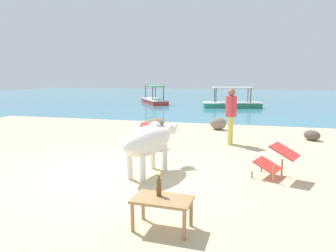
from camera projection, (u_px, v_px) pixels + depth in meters
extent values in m
cube|color=#CCB78E|center=(123.00, 174.00, 6.22)|extent=(18.00, 14.00, 0.04)
cube|color=teal|center=(221.00, 99.00, 27.20)|extent=(60.00, 36.00, 0.03)
cylinder|color=silver|center=(153.00, 156.00, 6.51)|extent=(0.11, 0.11, 0.54)
cylinder|color=silver|center=(165.00, 158.00, 6.36)|extent=(0.11, 0.11, 0.54)
cylinder|color=silver|center=(130.00, 166.00, 5.82)|extent=(0.11, 0.11, 0.54)
cylinder|color=silver|center=(143.00, 168.00, 5.67)|extent=(0.11, 0.11, 0.54)
ellipsoid|color=silver|center=(148.00, 141.00, 6.02)|extent=(0.91, 1.57, 0.59)
ellipsoid|color=silver|center=(171.00, 129.00, 6.78)|extent=(0.33, 0.44, 0.28)
cone|color=silver|center=(165.00, 123.00, 6.83)|extent=(0.12, 0.12, 0.10)
cone|color=silver|center=(176.00, 124.00, 6.70)|extent=(0.12, 0.12, 0.10)
ellipsoid|color=silver|center=(155.00, 126.00, 6.20)|extent=(0.30, 0.33, 0.20)
cube|color=#A37A4C|center=(162.00, 200.00, 3.90)|extent=(0.78, 0.47, 0.04)
cylinder|color=#A37A4C|center=(191.00, 212.00, 4.00)|extent=(0.05, 0.05, 0.38)
cylinder|color=#A37A4C|center=(184.00, 225.00, 3.66)|extent=(0.05, 0.05, 0.38)
cylinder|color=#A37A4C|center=(143.00, 206.00, 4.20)|extent=(0.05, 0.05, 0.38)
cylinder|color=#A37A4C|center=(132.00, 217.00, 3.86)|extent=(0.05, 0.05, 0.38)
cylinder|color=brown|center=(159.00, 188.00, 3.96)|extent=(0.07, 0.07, 0.22)
cylinder|color=brown|center=(159.00, 177.00, 3.94)|extent=(0.03, 0.03, 0.06)
cylinder|color=yellow|center=(159.00, 175.00, 3.93)|extent=(0.03, 0.03, 0.02)
cylinder|color=#A37A4C|center=(144.00, 141.00, 8.94)|extent=(0.04, 0.04, 0.14)
cylinder|color=#A37A4C|center=(161.00, 142.00, 8.87)|extent=(0.04, 0.04, 0.14)
cylinder|color=#A37A4C|center=(141.00, 141.00, 8.52)|extent=(0.04, 0.04, 0.34)
cylinder|color=#A37A4C|center=(159.00, 141.00, 8.45)|extent=(0.04, 0.04, 0.34)
cube|color=red|center=(151.00, 137.00, 8.67)|extent=(0.57, 0.50, 0.21)
cube|color=red|center=(149.00, 128.00, 8.32)|extent=(0.58, 0.53, 0.23)
cylinder|color=#A37A4C|center=(252.00, 175.00, 5.91)|extent=(0.04, 0.04, 0.14)
cylinder|color=#A37A4C|center=(261.00, 168.00, 6.32)|extent=(0.04, 0.04, 0.14)
cylinder|color=#A37A4C|center=(273.00, 174.00, 5.65)|extent=(0.04, 0.04, 0.34)
cylinder|color=#A37A4C|center=(282.00, 167.00, 6.06)|extent=(0.04, 0.04, 0.34)
cube|color=red|center=(267.00, 165.00, 5.97)|extent=(0.59, 0.64, 0.21)
cube|color=red|center=(285.00, 151.00, 5.73)|extent=(0.62, 0.66, 0.23)
cylinder|color=#DBC64C|center=(231.00, 130.00, 8.88)|extent=(0.14, 0.14, 0.82)
cylinder|color=#DBC64C|center=(230.00, 131.00, 8.71)|extent=(0.14, 0.14, 0.82)
cylinder|color=#CC3D47|center=(231.00, 106.00, 8.68)|extent=(0.32, 0.32, 0.58)
cylinder|color=#CC3D47|center=(232.00, 105.00, 8.88)|extent=(0.09, 0.09, 0.52)
cylinder|color=#CC3D47|center=(230.00, 106.00, 8.48)|extent=(0.09, 0.09, 0.52)
sphere|color=#997051|center=(232.00, 92.00, 8.62)|extent=(0.22, 0.22, 0.22)
ellipsoid|color=#756651|center=(155.00, 125.00, 10.95)|extent=(1.14, 1.17, 0.47)
ellipsoid|color=brown|center=(312.00, 135.00, 9.39)|extent=(0.63, 0.64, 0.32)
ellipsoid|color=gray|center=(218.00, 123.00, 11.23)|extent=(0.67, 0.54, 0.46)
cube|color=#338E66|center=(232.00, 105.00, 19.46)|extent=(3.76, 1.89, 0.28)
cube|color=white|center=(232.00, 103.00, 19.43)|extent=(3.84, 1.95, 0.04)
cylinder|color=brown|center=(216.00, 96.00, 19.01)|extent=(0.06, 0.06, 0.95)
cylinder|color=brown|center=(214.00, 95.00, 19.77)|extent=(0.06, 0.06, 0.95)
cylinder|color=brown|center=(251.00, 96.00, 18.94)|extent=(0.06, 0.06, 0.95)
cylinder|color=brown|center=(248.00, 95.00, 19.70)|extent=(0.06, 0.06, 0.95)
cube|color=silver|center=(233.00, 88.00, 19.27)|extent=(2.67, 1.48, 0.06)
cube|color=#C63833|center=(154.00, 102.00, 22.20)|extent=(2.85, 3.63, 0.28)
cube|color=white|center=(154.00, 99.00, 22.17)|extent=(2.93, 3.72, 0.04)
cylinder|color=brown|center=(163.00, 94.00, 21.19)|extent=(0.06, 0.06, 0.95)
cylinder|color=brown|center=(153.00, 94.00, 20.97)|extent=(0.06, 0.06, 0.95)
cylinder|color=brown|center=(155.00, 92.00, 23.23)|extent=(0.06, 0.06, 0.95)
cylinder|color=brown|center=(146.00, 92.00, 23.00)|extent=(0.06, 0.06, 0.95)
cube|color=#339356|center=(154.00, 86.00, 22.02)|extent=(2.13, 2.63, 0.06)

